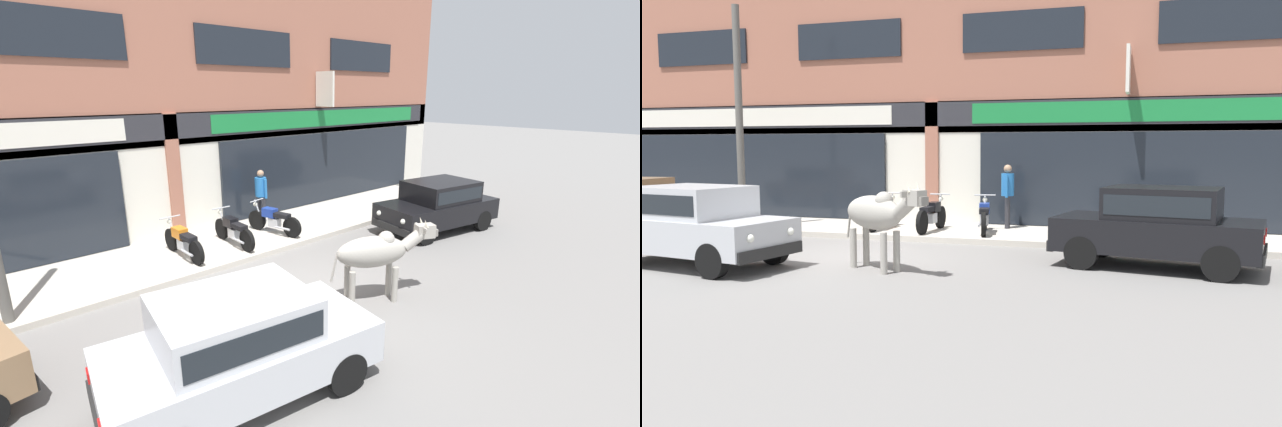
% 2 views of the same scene
% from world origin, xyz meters
% --- Properties ---
extents(ground_plane, '(90.00, 90.00, 0.00)m').
position_xyz_m(ground_plane, '(0.00, 0.00, 0.00)').
color(ground_plane, slate).
extents(sidewalk, '(19.00, 2.81, 0.13)m').
position_xyz_m(sidewalk, '(0.00, 3.61, 0.07)').
color(sidewalk, '#B7AFA3').
rests_on(sidewalk, ground).
extents(shop_building, '(23.00, 1.40, 8.54)m').
position_xyz_m(shop_building, '(0.00, 5.27, 4.05)').
color(shop_building, '#9E604C').
rests_on(shop_building, ground).
extents(cow, '(1.96, 1.23, 1.61)m').
position_xyz_m(cow, '(1.16, -1.08, 1.01)').
color(cow, '#9E998E').
rests_on(cow, ground).
extents(car_1, '(3.80, 2.21, 1.46)m').
position_xyz_m(car_1, '(5.87, 0.56, 0.81)').
color(car_1, black).
rests_on(car_1, ground).
extents(car_2, '(3.77, 2.11, 1.46)m').
position_xyz_m(car_2, '(-2.22, -1.64, 0.81)').
color(car_2, black).
rests_on(car_2, ground).
extents(motorcycle_0, '(0.52, 1.81, 0.88)m').
position_xyz_m(motorcycle_0, '(-0.70, 3.26, 0.52)').
color(motorcycle_0, black).
rests_on(motorcycle_0, sidewalk).
extents(motorcycle_1, '(0.52, 1.81, 0.88)m').
position_xyz_m(motorcycle_1, '(0.63, 3.18, 0.52)').
color(motorcycle_1, black).
rests_on(motorcycle_1, sidewalk).
extents(motorcycle_2, '(0.66, 1.78, 0.88)m').
position_xyz_m(motorcycle_2, '(1.94, 3.23, 0.52)').
color(motorcycle_2, black).
rests_on(motorcycle_2, sidewalk).
extents(pedestrian, '(0.32, 0.50, 1.60)m').
position_xyz_m(pedestrian, '(2.27, 4.27, 1.12)').
color(pedestrian, '#2D2D33').
rests_on(pedestrian, sidewalk).
extents(utility_pole, '(0.18, 0.18, 5.54)m').
position_xyz_m(utility_pole, '(-4.25, 2.50, 2.91)').
color(utility_pole, '#595651').
rests_on(utility_pole, sidewalk).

